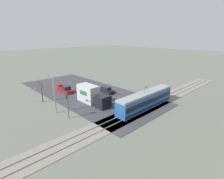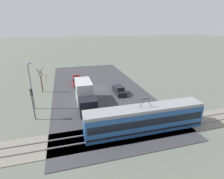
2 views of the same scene
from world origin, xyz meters
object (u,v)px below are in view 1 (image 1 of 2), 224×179
Objects in this scene: traffic_light_pole at (68,103)px; street_lamp_near_crossing at (54,92)px; pickup_truck at (65,90)px; street_tree at (42,93)px; no_parking_sign at (35,91)px; light_rail_tram at (146,100)px; sedan_car_0 at (106,90)px; box_truck at (92,95)px.

traffic_light_pole is 4.09m from street_lamp_near_crossing.
street_tree is (7.14, 2.73, 1.48)m from pickup_truck.
pickup_truck is 2.47× the size of no_parking_sign.
sedan_car_0 is at bearing -93.09° from light_rail_tram.
light_rail_tram is 12.83m from sedan_car_0.
street_lamp_near_crossing is (0.59, 7.22, 2.04)m from street_tree.
pickup_truck is at bearing -88.03° from box_truck.
sedan_car_0 is 0.95× the size of street_tree.
box_truck reaches higher than pickup_truck.
box_truck is 1.79× the size of street_tree.
sedan_car_0 is at bearing -171.77° from street_lamp_near_crossing.
street_lamp_near_crossing is 12.88m from no_parking_sign.
light_rail_tram is at bearing 154.12° from traffic_light_pole.
box_truck is 1.57× the size of pickup_truck.
sedan_car_0 is (-7.38, 7.77, -0.00)m from pickup_truck.
traffic_light_pole reaches higher than pickup_truck.
street_tree is (13.82, -17.82, 0.55)m from light_rail_tram.
box_truck is at bearing 23.51° from sedan_car_0.
no_parking_sign is at bearing -21.03° from pickup_truck.
traffic_light_pole is 16.47m from no_parking_sign.
traffic_light_pole is (14.55, 6.05, 2.30)m from sedan_car_0.
light_rail_tram reaches higher than sedan_car_0.
light_rail_tram is 18.07m from street_lamp_near_crossing.
traffic_light_pole is at bearing 89.81° from street_tree.
street_lamp_near_crossing reaches higher than no_parking_sign.
no_parking_sign reaches higher than pickup_truck.
pickup_truck is (0.37, -10.82, -1.07)m from box_truck.
street_lamp_near_crossing reaches higher than street_tree.
street_tree is at bearing -90.19° from traffic_light_pole.
traffic_light_pole reaches higher than light_rail_tram.
sedan_car_0 is 15.43m from street_tree.
light_rail_tram is at bearing 122.97° from box_truck.
street_lamp_near_crossing reaches higher than light_rail_tram.
street_lamp_near_crossing is at bearing 52.21° from pickup_truck.
box_truck is 15.10m from no_parking_sign.
traffic_light_pole is 0.64× the size of street_lamp_near_crossing.
traffic_light_pole is at bearing 21.73° from box_truck.
street_lamp_near_crossing reaches higher than traffic_light_pole.
box_truck is at bearing 173.92° from street_lamp_near_crossing.
street_tree reaches higher than light_rail_tram.
street_lamp_near_crossing reaches higher than sedan_car_0.
light_rail_tram reaches higher than pickup_truck.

